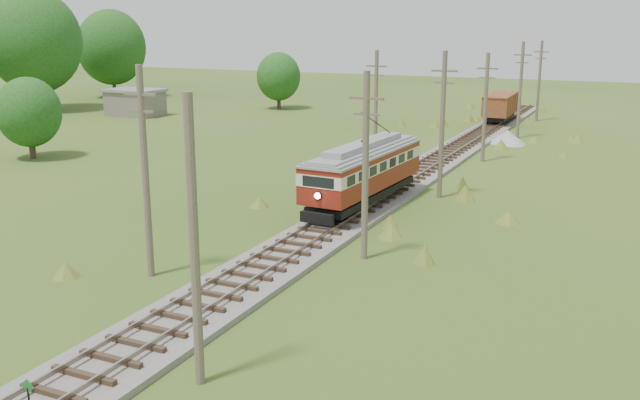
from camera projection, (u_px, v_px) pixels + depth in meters
The scene contains 18 objects.
railbed_main at pixel (406, 180), 48.36m from camera, with size 3.60×96.00×0.57m.
switch_marker at pixel (28, 394), 19.77m from camera, with size 0.45×0.06×1.08m.
streetcar at pixel (364, 168), 40.99m from camera, with size 3.25×11.51×5.22m.
gondola at pixel (500, 106), 75.75m from camera, with size 2.84×8.09×2.66m.
gravel_pile at pixel (508, 137), 63.96m from camera, with size 3.35×3.55×1.22m.
utility_pole_r_1 at pixel (194, 245), 20.58m from camera, with size 0.30×0.30×8.80m.
utility_pole_r_2 at pixel (365, 165), 31.91m from camera, with size 1.60×0.30×8.60m.
utility_pole_r_3 at pixel (442, 124), 43.33m from camera, with size 1.60×0.30×9.00m.
utility_pole_r_4 at pixel (485, 106), 54.91m from camera, with size 1.60×0.30×8.40m.
utility_pole_r_5 at pixel (520, 89), 66.12m from camera, with size 1.60×0.30×8.90m.
utility_pole_r_6 at pixel (539, 80), 77.65m from camera, with size 1.60×0.30×8.70m.
utility_pole_l_a at pixel (145, 171), 29.67m from camera, with size 1.60×0.30×9.00m.
utility_pole_l_b at pixel (376, 106), 54.45m from camera, with size 1.60×0.30×8.60m.
tree_left_4 at pixel (34, 41), 86.11m from camera, with size 11.34×11.34×14.61m.
tree_left_5 at pixel (111, 47), 101.29m from camera, with size 9.66×9.66×12.44m.
tree_mid_a at pixel (279, 77), 88.80m from camera, with size 5.46×5.46×7.03m.
tree_mid_c at pixel (29, 112), 56.30m from camera, with size 5.04×5.04×6.49m.
shed at pixel (135, 102), 82.89m from camera, with size 6.40×4.40×3.10m.
Camera 1 is at (14.71, -11.26, 10.66)m, focal length 40.00 mm.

